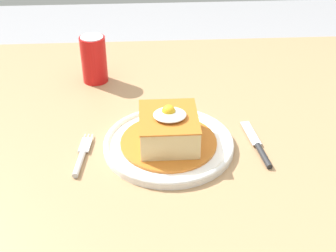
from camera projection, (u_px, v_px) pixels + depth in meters
dining_table at (190, 145)px, 1.11m from camera, size 1.45×0.87×0.72m
main_plate at (169, 144)px, 0.94m from camera, size 0.27×0.27×0.02m
sandwich_meal at (169, 130)px, 0.92m from camera, size 0.20×0.20×0.09m
fork at (81, 158)px, 0.91m from camera, size 0.03×0.14×0.01m
knife at (260, 149)px, 0.93m from camera, size 0.03×0.17×0.01m
soda_can at (94, 59)px, 1.16m from camera, size 0.07×0.07×0.12m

